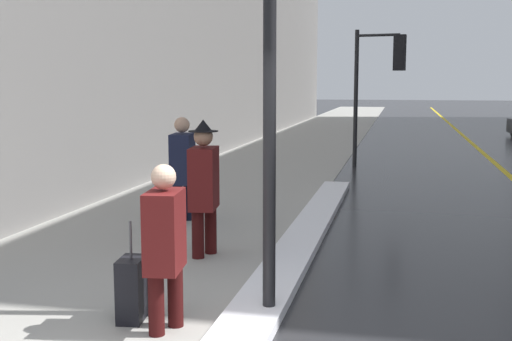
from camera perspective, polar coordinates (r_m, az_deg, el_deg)
sidewalk_slab at (r=19.57m, az=2.53°, el=1.39°), size 4.00×80.00×0.01m
road_centre_stripe at (r=19.44m, az=20.22°, el=0.86°), size 0.16×80.00×0.00m
snow_bank_curb at (r=8.94m, az=4.14°, el=-6.06°), size 0.53×9.84×0.11m
traffic_light_near at (r=16.98m, az=11.25°, el=8.90°), size 1.31×0.34×3.55m
pedestrian_nearside at (r=5.68m, az=-8.11°, el=-6.15°), size 0.34×0.52×1.50m
pedestrian_with_shoulder_bag at (r=8.08m, az=-4.65°, el=-1.09°), size 0.38×0.76×1.74m
pedestrian_trailing at (r=10.11m, az=-6.55°, el=0.54°), size 0.38×0.57×1.67m
rolling_suitcase at (r=6.12m, az=-10.96°, el=-10.37°), size 0.26×0.38×0.95m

